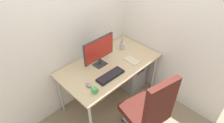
% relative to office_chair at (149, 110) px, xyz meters
% --- Properties ---
extents(ground_plane, '(8.00, 8.00, 0.00)m').
position_rel_office_chair_xyz_m(ground_plane, '(0.17, 0.85, -0.60)').
color(ground_plane, gray).
extents(wall_back, '(3.10, 0.04, 2.80)m').
position_rel_office_chair_xyz_m(wall_back, '(0.17, 1.28, 0.80)').
color(wall_back, white).
rests_on(wall_back, ground_plane).
extents(wall_side_right, '(0.04, 2.43, 2.80)m').
position_rel_office_chair_xyz_m(wall_side_right, '(0.94, 0.61, 0.80)').
color(wall_side_right, white).
rests_on(wall_side_right, ground_plane).
extents(desk, '(1.47, 0.80, 0.74)m').
position_rel_office_chair_xyz_m(desk, '(0.17, 0.85, 0.08)').
color(desk, '#D1B78C').
rests_on(desk, ground_plane).
extents(office_chair, '(0.60, 0.63, 1.15)m').
position_rel_office_chair_xyz_m(office_chair, '(0.00, 0.00, 0.00)').
color(office_chair, black).
rests_on(office_chair, ground_plane).
extents(filing_cabinet, '(0.38, 0.57, 0.59)m').
position_rel_office_chair_xyz_m(filing_cabinet, '(0.66, 0.91, -0.31)').
color(filing_cabinet, gray).
rests_on(filing_cabinet, ground_plane).
extents(monitor, '(0.51, 0.14, 0.43)m').
position_rel_office_chair_xyz_m(monitor, '(0.06, 0.94, 0.38)').
color(monitor, '#333338').
rests_on(monitor, desk).
extents(keyboard, '(0.41, 0.15, 0.03)m').
position_rel_office_chair_xyz_m(keyboard, '(-0.01, 0.64, 0.15)').
color(keyboard, black).
rests_on(keyboard, desk).
extents(mouse, '(0.05, 0.10, 0.04)m').
position_rel_office_chair_xyz_m(mouse, '(-0.34, 0.71, 0.16)').
color(mouse, gray).
rests_on(mouse, desk).
extents(pen_holder, '(0.08, 0.08, 0.18)m').
position_rel_office_chair_xyz_m(pen_holder, '(0.57, 0.98, 0.19)').
color(pen_holder, '#B2B5BA').
rests_on(pen_holder, desk).
extents(notebook, '(0.15, 0.24, 0.01)m').
position_rel_office_chair_xyz_m(notebook, '(0.45, 0.67, 0.15)').
color(notebook, beige).
rests_on(notebook, desk).
extents(desk_clamp_accessory, '(0.06, 0.06, 0.07)m').
position_rel_office_chair_xyz_m(desk_clamp_accessory, '(-0.35, 0.57, 0.17)').
color(desk_clamp_accessory, '#3FAD59').
rests_on(desk_clamp_accessory, desk).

